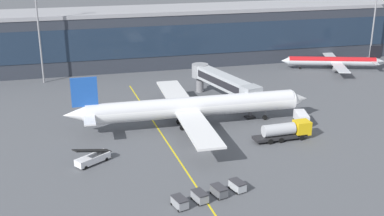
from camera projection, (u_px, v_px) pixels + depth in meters
name	position (u px, v px, depth m)	size (l,w,h in m)	color
ground_plane	(202.00, 151.00, 85.89)	(700.00, 700.00, 0.00)	#515459
apron_lead_in_line	(172.00, 149.00, 86.59)	(0.30, 80.00, 0.01)	yellow
terminal_building	(169.00, 36.00, 141.68)	(189.26, 16.39, 15.93)	#2D333D
main_airliner	(191.00, 107.00, 95.57)	(48.41, 38.66, 11.22)	white
jet_bridge	(222.00, 81.00, 108.67)	(9.49, 23.56, 6.74)	#B2B7BC
fuel_tanker	(286.00, 131.00, 90.08)	(10.91, 3.08, 3.25)	#232326
belt_loader	(93.00, 158.00, 80.87)	(6.46, 4.96, 3.49)	white
crew_van	(301.00, 118.00, 97.57)	(3.13, 5.33, 2.30)	white
baggage_cart_0	(180.00, 202.00, 67.94)	(2.22, 2.97, 1.48)	gray
baggage_cart_1	(200.00, 196.00, 69.44)	(2.22, 2.97, 1.48)	gray
baggage_cart_2	(219.00, 191.00, 70.93)	(2.22, 2.97, 1.48)	#595B60
baggage_cart_3	(237.00, 186.00, 72.42)	(2.22, 2.97, 1.48)	#B2B7BC
commuter_jet_far	(333.00, 61.00, 136.61)	(27.64, 22.38, 6.87)	silver
apron_light_mast_0	(38.00, 22.00, 120.28)	(2.80, 0.50, 26.78)	gray
apron_light_mast_1	(374.00, 18.00, 142.46)	(2.80, 0.50, 21.38)	gray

